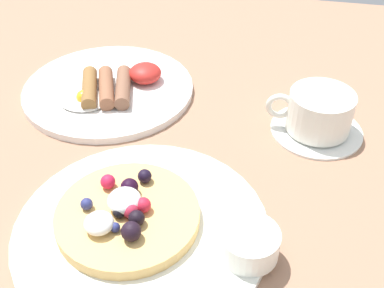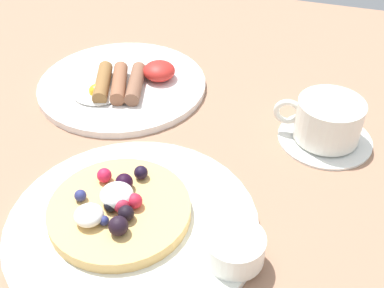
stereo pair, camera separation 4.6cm
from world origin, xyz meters
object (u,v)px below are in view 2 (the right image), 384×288
object	(u,v)px
pancake_plate	(133,224)
syrup_ramekin	(235,247)
coffee_saucer	(325,138)
coffee_cup	(328,119)
breakfast_plate	(122,85)

from	to	relation	value
pancake_plate	syrup_ramekin	bearing A→B (deg)	-6.31
pancake_plate	coffee_saucer	bearing A→B (deg)	50.09
pancake_plate	coffee_saucer	distance (cm)	27.92
syrup_ramekin	coffee_saucer	xyz separation A→B (cm)	(6.65, 22.66, -2.18)
pancake_plate	coffee_saucer	xyz separation A→B (cm)	(17.92, 21.42, -0.19)
coffee_saucer	coffee_cup	xyz separation A→B (cm)	(-0.14, -0.01, 3.03)
coffee_saucer	coffee_cup	size ratio (longest dim) A/B	1.08
breakfast_plate	coffee_saucer	world-z (taller)	breakfast_plate
coffee_cup	pancake_plate	bearing A→B (deg)	-129.69
syrup_ramekin	breakfast_plate	bearing A→B (deg)	132.07
pancake_plate	breakfast_plate	bearing A→B (deg)	116.40
syrup_ramekin	coffee_saucer	bearing A→B (deg)	73.64
breakfast_plate	coffee_cup	xyz separation A→B (cm)	(30.16, -3.56, 2.83)
pancake_plate	coffee_cup	size ratio (longest dim) A/B	2.37
breakfast_plate	coffee_cup	bearing A→B (deg)	-6.73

